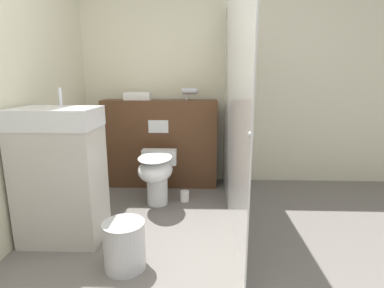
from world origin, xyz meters
TOP-DOWN VIEW (x-y plane):
  - wall_back at (0.00, 2.23)m, footprint 8.00×0.06m
  - partition_panel at (-0.39, 2.01)m, footprint 1.29×0.27m
  - shower_glass at (0.35, 1.19)m, footprint 0.04×2.03m
  - toilet at (-0.35, 1.43)m, footprint 0.36×0.57m
  - sink_vanity at (-0.98, 0.77)m, footprint 0.61×0.42m
  - hair_drier at (-0.05, 2.01)m, footprint 0.19×0.07m
  - folded_towel at (-0.64, 2.02)m, footprint 0.29×0.15m
  - spare_toilet_roll at (-0.08, 1.52)m, footprint 0.09×0.09m
  - waste_bin at (-0.41, 0.41)m, footprint 0.28×0.28m

SIDE VIEW (x-z plane):
  - spare_toilet_roll at x=-0.08m, z-range 0.00..0.11m
  - waste_bin at x=-0.41m, z-range 0.00..0.33m
  - toilet at x=-0.35m, z-range 0.08..0.60m
  - partition_panel at x=-0.39m, z-range 0.00..1.00m
  - sink_vanity at x=-0.98m, z-range -0.07..1.11m
  - shower_glass at x=0.35m, z-range 0.00..1.99m
  - folded_towel at x=-0.64m, z-range 1.00..1.08m
  - hair_drier at x=-0.05m, z-range 1.03..1.16m
  - wall_back at x=0.00m, z-range 0.00..2.50m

